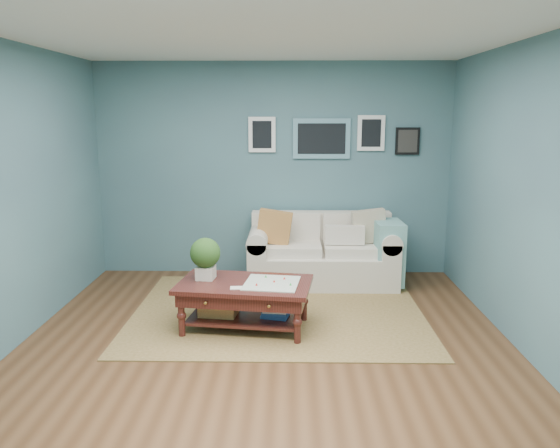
{
  "coord_description": "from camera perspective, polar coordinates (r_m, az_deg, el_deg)",
  "views": [
    {
      "loc": [
        0.21,
        -4.47,
        2.08
      ],
      "look_at": [
        0.11,
        1.0,
        0.95
      ],
      "focal_mm": 35.0,
      "sensor_mm": 36.0,
      "label": 1
    }
  ],
  "objects": [
    {
      "name": "room_shell",
      "position": [
        4.59,
        -1.39,
        2.62
      ],
      "size": [
        5.0,
        5.02,
        2.7
      ],
      "color": "brown",
      "rests_on": "ground"
    },
    {
      "name": "area_rug",
      "position": [
        5.86,
        -0.2,
        -9.1
      ],
      "size": [
        3.02,
        2.42,
        0.01
      ],
      "primitive_type": "cube",
      "color": "brown",
      "rests_on": "ground"
    },
    {
      "name": "loveseat",
      "position": [
        6.73,
        5.09,
        -3.0
      ],
      "size": [
        1.84,
        0.83,
        0.94
      ],
      "color": "silver",
      "rests_on": "ground"
    },
    {
      "name": "coffee_table",
      "position": [
        5.33,
        -4.4,
        -6.86
      ],
      "size": [
        1.35,
        0.89,
        0.88
      ],
      "rotation": [
        0.0,
        0.0,
        -0.13
      ],
      "color": "black",
      "rests_on": "ground"
    }
  ]
}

